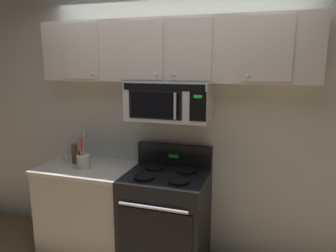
{
  "coord_description": "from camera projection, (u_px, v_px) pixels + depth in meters",
  "views": [
    {
      "loc": [
        0.84,
        -2.18,
        1.92
      ],
      "look_at": [
        0.0,
        0.49,
        1.35
      ],
      "focal_mm": 33.4,
      "sensor_mm": 36.0,
      "label": 1
    }
  ],
  "objects": [
    {
      "name": "salt_shaker",
      "position": [
        66.0,
        157.0,
        3.27
      ],
      "size": [
        0.04,
        0.04,
        0.11
      ],
      "color": "white",
      "rests_on": "counter_segment"
    },
    {
      "name": "counter_segment",
      "position": [
        89.0,
        207.0,
        3.23
      ],
      "size": [
        0.93,
        0.65,
        0.9
      ],
      "color": "#BCB7AD",
      "rests_on": "ground_plane"
    },
    {
      "name": "utensil_crock_cream",
      "position": [
        83.0,
        159.0,
        3.06
      ],
      "size": [
        0.13,
        0.13,
        0.37
      ],
      "color": "beige",
      "rests_on": "counter_segment"
    },
    {
      "name": "stove_range",
      "position": [
        166.0,
        218.0,
        2.97
      ],
      "size": [
        0.76,
        0.69,
        1.12
      ],
      "color": "black",
      "rests_on": "ground_plane"
    },
    {
      "name": "pepper_mill",
      "position": [
        75.0,
        154.0,
        3.2
      ],
      "size": [
        0.06,
        0.06,
        0.21
      ],
      "primitive_type": "cylinder",
      "color": "brown",
      "rests_on": "counter_segment"
    },
    {
      "name": "over_range_microwave",
      "position": [
        170.0,
        101.0,
        2.86
      ],
      "size": [
        0.76,
        0.43,
        0.35
      ],
      "color": "#B7BABF"
    },
    {
      "name": "back_wall",
      "position": [
        177.0,
        120.0,
        3.14
      ],
      "size": [
        5.2,
        0.1,
        2.7
      ],
      "primitive_type": "cube",
      "color": "silver",
      "rests_on": "ground_plane"
    },
    {
      "name": "upper_cabinets",
      "position": [
        171.0,
        51.0,
        2.8
      ],
      "size": [
        2.5,
        0.36,
        0.55
      ],
      "color": "#BCB7AD"
    }
  ]
}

